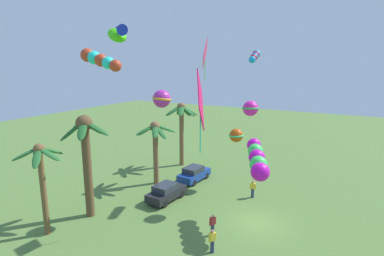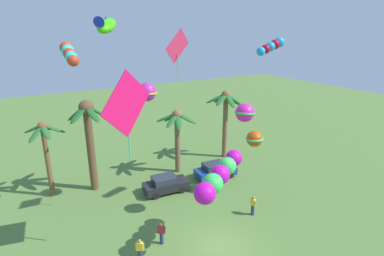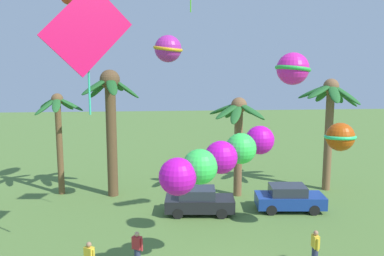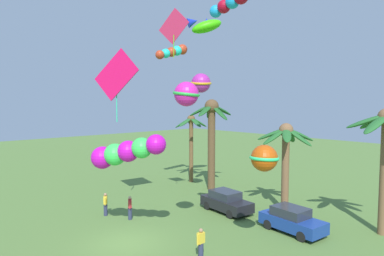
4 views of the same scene
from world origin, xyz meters
name	(u,v)px [view 2 (image 2 of 4)]	position (x,y,z in m)	size (l,w,h in m)	color
ground_plane	(221,246)	(0.00, 0.00, 0.00)	(120.00, 120.00, 0.00)	#567A38
palm_tree_0	(89,129)	(-5.24, 11.99, 5.66)	(3.66, 4.13, 8.12)	brown
palm_tree_1	(226,108)	(9.07, 12.01, 5.61)	(3.99, 4.15, 7.52)	brown
palm_tree_2	(45,143)	(-8.64, 12.59, 4.85)	(3.23, 3.35, 6.62)	brown
palm_tree_3	(177,126)	(2.81, 11.32, 4.75)	(3.82, 3.78, 6.39)	brown
parked_car_0	(215,170)	(5.27, 8.30, 0.75)	(4.03, 2.04, 1.51)	navy
parked_car_1	(166,184)	(-0.01, 8.23, 0.75)	(4.04, 2.05, 1.51)	black
spectator_0	(161,233)	(-3.22, 2.23, 0.81)	(0.48, 0.40, 1.59)	#2D3351
spectator_1	(140,250)	(-5.05, 1.40, 0.81)	(0.47, 0.40, 1.59)	#2D3351
spectator_2	(253,205)	(4.22, 1.71, 0.81)	(0.26, 0.55, 1.59)	#2D3351
kite_tube_0	(272,46)	(5.62, 2.47, 12.51)	(2.55, 0.88, 1.20)	#189DE4
kite_tube_1	(218,177)	(-0.26, 0.12, 5.09)	(4.38, 2.67, 2.13)	#D112BE
kite_ball_2	(254,139)	(6.19, 4.16, 5.09)	(1.55, 1.56, 1.33)	#C24B0D
kite_ball_3	(147,92)	(-1.72, 7.34, 9.22)	(2.11, 2.10, 1.38)	#B3299E
kite_tube_4	(69,53)	(-6.59, 8.69, 12.09)	(0.88, 3.19, 1.47)	#C0391E
kite_diamond_5	(178,47)	(-0.83, 4.12, 12.57)	(2.06, 0.83, 3.04)	#DC2958
kite_diamond_6	(127,105)	(-4.95, 2.35, 9.68)	(3.34, 1.60, 5.09)	#E81054
kite_ball_7	(245,113)	(3.00, 1.82, 8.27)	(1.89, 1.88, 1.27)	#E321A6
kite_fish_8	(106,25)	(-3.73, 9.64, 13.93)	(2.49, 2.97, 1.61)	#3BD70D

